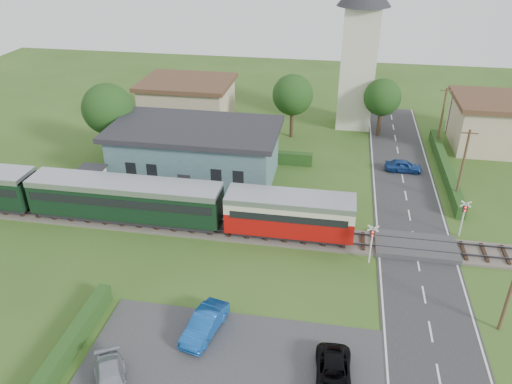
% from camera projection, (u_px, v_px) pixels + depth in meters
% --- Properties ---
extents(ground, '(120.00, 120.00, 0.00)m').
position_uv_depth(ground, '(284.00, 251.00, 38.30)').
color(ground, '#2D4C19').
extents(railway_track, '(76.00, 3.20, 0.49)m').
position_uv_depth(railway_track, '(287.00, 235.00, 39.98)').
color(railway_track, '#4C443D').
rests_on(railway_track, ground).
extents(road, '(6.00, 70.00, 0.05)m').
position_uv_depth(road, '(418.00, 264.00, 36.78)').
color(road, '#28282B').
rests_on(road, ground).
extents(car_park, '(17.00, 9.00, 0.08)m').
position_uv_depth(car_park, '(231.00, 369.00, 28.14)').
color(car_park, '#333335').
rests_on(car_park, ground).
extents(crossing_deck, '(6.20, 3.40, 0.45)m').
position_uv_depth(crossing_deck, '(416.00, 246.00, 38.41)').
color(crossing_deck, '#333335').
rests_on(crossing_deck, ground).
extents(platform, '(30.00, 3.00, 0.45)m').
position_uv_depth(platform, '(179.00, 204.00, 44.20)').
color(platform, gray).
rests_on(platform, ground).
extents(equipment_hut, '(2.30, 2.30, 2.55)m').
position_uv_depth(equipment_hut, '(92.00, 181.00, 44.68)').
color(equipment_hut, beige).
rests_on(equipment_hut, platform).
extents(station_building, '(16.00, 9.00, 5.30)m').
position_uv_depth(station_building, '(196.00, 152.00, 48.03)').
color(station_building, slate).
rests_on(station_building, ground).
extents(train, '(43.20, 2.90, 3.40)m').
position_uv_depth(train, '(90.00, 195.00, 41.50)').
color(train, '#232328').
rests_on(train, ground).
extents(church_tower, '(6.00, 6.00, 17.60)m').
position_uv_depth(church_tower, '(360.00, 41.00, 56.83)').
color(church_tower, beige).
rests_on(church_tower, ground).
extents(house_west, '(10.80, 8.80, 5.50)m').
position_uv_depth(house_west, '(188.00, 102.00, 60.84)').
color(house_west, tan).
rests_on(house_west, ground).
extents(house_east, '(8.80, 8.80, 5.50)m').
position_uv_depth(house_east, '(493.00, 123.00, 54.67)').
color(house_east, tan).
rests_on(house_east, ground).
extents(hedge_carpark, '(0.80, 9.00, 1.20)m').
position_uv_depth(hedge_carpark, '(73.00, 341.00, 29.31)').
color(hedge_carpark, '#193814').
rests_on(hedge_carpark, ground).
extents(hedge_roadside, '(0.80, 18.00, 1.20)m').
position_uv_depth(hedge_roadside, '(445.00, 168.00, 49.69)').
color(hedge_roadside, '#193814').
rests_on(hedge_roadside, ground).
extents(hedge_station, '(22.00, 0.80, 1.30)m').
position_uv_depth(hedge_station, '(209.00, 152.00, 52.90)').
color(hedge_station, '#193814').
rests_on(hedge_station, ground).
extents(tree_a, '(5.20, 5.20, 8.00)m').
position_uv_depth(tree_a, '(108.00, 109.00, 50.85)').
color(tree_a, '#332316').
rests_on(tree_a, ground).
extents(tree_b, '(4.60, 4.60, 7.34)m').
position_uv_depth(tree_b, '(293.00, 95.00, 56.07)').
color(tree_b, '#332316').
rests_on(tree_b, ground).
extents(tree_c, '(4.20, 4.20, 6.78)m').
position_uv_depth(tree_c, '(382.00, 97.00, 56.46)').
color(tree_c, '#332316').
rests_on(tree_c, ground).
extents(utility_pole_c, '(1.40, 0.22, 7.00)m').
position_uv_depth(utility_pole_c, '(462.00, 166.00, 43.05)').
color(utility_pole_c, '#473321').
rests_on(utility_pole_c, ground).
extents(utility_pole_d, '(1.40, 0.22, 7.00)m').
position_uv_depth(utility_pole_d, '(442.00, 118.00, 53.42)').
color(utility_pole_d, '#473321').
rests_on(utility_pole_d, ground).
extents(crossing_signal_near, '(0.84, 0.28, 3.28)m').
position_uv_depth(crossing_signal_near, '(372.00, 238.00, 35.95)').
color(crossing_signal_near, silver).
rests_on(crossing_signal_near, ground).
extents(crossing_signal_far, '(0.84, 0.28, 3.28)m').
position_uv_depth(crossing_signal_far, '(464.00, 213.00, 39.01)').
color(crossing_signal_far, silver).
rests_on(crossing_signal_far, ground).
extents(streetlamp_west, '(0.30, 0.30, 5.15)m').
position_uv_depth(streetlamp_west, '(117.00, 110.00, 57.46)').
color(streetlamp_west, '#3F3F47').
rests_on(streetlamp_west, ground).
extents(streetlamp_east, '(0.30, 0.30, 5.15)m').
position_uv_depth(streetlamp_east, '(450.00, 109.00, 57.75)').
color(streetlamp_east, '#3F3F47').
rests_on(streetlamp_east, ground).
extents(car_on_road, '(3.61, 1.47, 1.23)m').
position_uv_depth(car_on_road, '(403.00, 166.00, 49.98)').
color(car_on_road, navy).
rests_on(car_on_road, road).
extents(car_park_blue, '(2.33, 4.39, 1.37)m').
position_uv_depth(car_park_blue, '(205.00, 324.00, 30.28)').
color(car_park_blue, '#0F4393').
rests_on(car_park_blue, car_park).
extents(car_park_silver, '(3.41, 4.39, 1.19)m').
position_uv_depth(car_park_silver, '(111.00, 382.00, 26.59)').
color(car_park_silver, '#989EAC').
rests_on(car_park_silver, car_park).
extents(car_park_dark, '(2.16, 4.33, 1.18)m').
position_uv_depth(car_park_dark, '(333.00, 374.00, 27.06)').
color(car_park_dark, black).
rests_on(car_park_dark, car_park).
extents(pedestrian_near, '(0.77, 0.60, 1.86)m').
position_uv_depth(pedestrian_near, '(251.00, 198.00, 42.72)').
color(pedestrian_near, gray).
rests_on(pedestrian_near, platform).
extents(pedestrian_far, '(0.85, 0.93, 1.56)m').
position_uv_depth(pedestrian_far, '(94.00, 191.00, 44.22)').
color(pedestrian_far, gray).
rests_on(pedestrian_far, platform).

